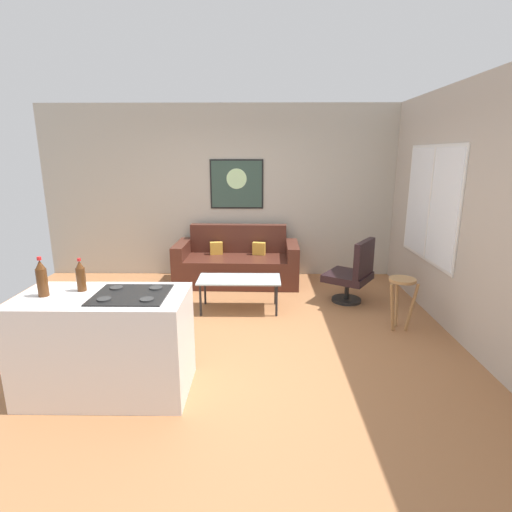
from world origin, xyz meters
TOP-DOWN VIEW (x-y plane):
  - ground at (0.00, 0.00)m, footprint 6.40×6.40m
  - back_wall at (0.00, 2.42)m, footprint 6.40×0.05m
  - right_wall at (2.62, 0.30)m, footprint 0.05×6.40m
  - couch at (0.03, 1.92)m, footprint 1.95×0.88m
  - coffee_table at (0.13, 0.74)m, footprint 1.08×0.50m
  - armchair at (1.69, 1.03)m, footprint 0.79×0.80m
  - bar_stool at (2.04, 0.15)m, footprint 0.35×0.34m
  - kitchen_counter at (-0.91, -1.15)m, footprint 1.39×0.71m
  - soda_bottle at (-1.37, -1.17)m, footprint 0.08×0.08m
  - soda_bottle_2 at (-1.11, -1.04)m, footprint 0.08×0.08m
  - wall_painting at (0.01, 2.38)m, footprint 0.87×0.03m
  - window at (2.59, 0.90)m, footprint 0.03×1.60m

SIDE VIEW (x-z plane):
  - ground at x=0.00m, z-range -0.04..0.00m
  - couch at x=0.03m, z-range -0.14..0.75m
  - coffee_table at x=0.13m, z-range 0.18..0.62m
  - armchair at x=1.69m, z-range -0.02..0.88m
  - kitchen_counter at x=-0.91m, z-range -0.01..0.90m
  - bar_stool at x=2.04m, z-range 0.17..0.79m
  - soda_bottle_2 at x=-1.11m, z-range 0.87..1.16m
  - soda_bottle at x=-1.37m, z-range 0.87..1.20m
  - window at x=2.59m, z-range 0.66..2.14m
  - back_wall at x=0.00m, z-range 0.00..2.80m
  - right_wall at x=2.62m, z-range 0.00..2.80m
  - wall_painting at x=0.01m, z-range 1.14..1.94m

